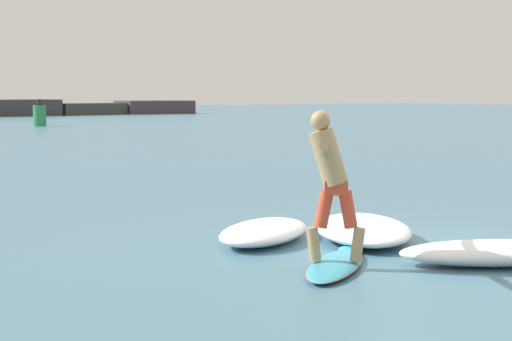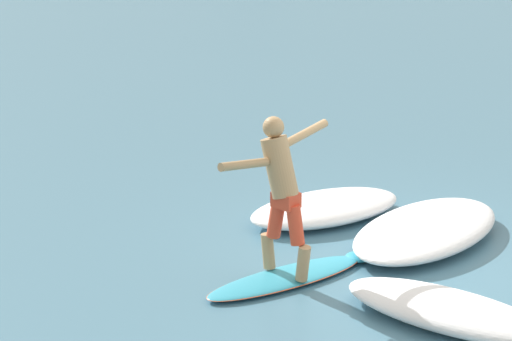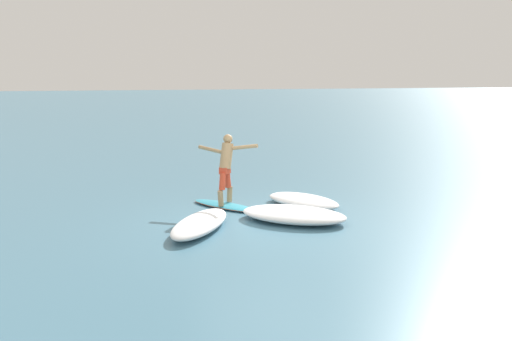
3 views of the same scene
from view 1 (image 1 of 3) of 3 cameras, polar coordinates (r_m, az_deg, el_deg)
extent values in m
plane|color=teal|center=(10.96, 9.77, -5.30)|extent=(200.00, 200.00, 0.00)
cube|color=#3E3838|center=(73.81, -15.68, 4.05)|extent=(6.61, 3.78, 1.35)
cube|color=#3B3F35|center=(76.20, -11.08, 4.05)|extent=(6.10, 3.56, 1.00)
cube|color=#47373D|center=(79.03, -6.78, 4.22)|extent=(6.66, 4.57, 1.19)
ellipsoid|color=#37A4C2|center=(9.74, 5.32, -6.30)|extent=(1.84, 1.65, 0.09)
ellipsoid|color=#37A4C2|center=(10.70, 6.26, -5.26)|extent=(0.39, 0.40, 0.08)
ellipsoid|color=#DB5B2D|center=(9.74, 5.32, -6.30)|extent=(1.86, 1.66, 0.04)
cone|color=black|center=(9.00, 4.40, -7.97)|extent=(0.07, 0.07, 0.14)
cone|color=black|center=(9.10, 5.47, -7.83)|extent=(0.07, 0.07, 0.14)
cone|color=black|center=(9.16, 3.67, -7.74)|extent=(0.07, 0.07, 0.14)
cylinder|color=tan|center=(9.69, 3.87, -4.92)|extent=(0.22, 0.21, 0.39)
cylinder|color=#D8452B|center=(9.63, 4.54, -2.59)|extent=(0.27, 0.25, 0.43)
cylinder|color=tan|center=(9.71, 6.79, -4.92)|extent=(0.22, 0.21, 0.39)
cylinder|color=#D8452B|center=(9.64, 6.15, -2.60)|extent=(0.27, 0.25, 0.43)
cube|color=#D8452B|center=(9.60, 5.36, -1.14)|extent=(0.33, 0.32, 0.16)
cylinder|color=tan|center=(9.57, 4.84, 0.88)|extent=(0.52, 0.50, 0.68)
sphere|color=tan|center=(9.54, 4.33, 3.34)|extent=(0.22, 0.22, 0.22)
cylinder|color=tan|center=(9.09, 4.55, 1.45)|extent=(0.50, 0.57, 0.20)
cylinder|color=tan|center=(10.02, 4.41, 2.46)|extent=(0.48, 0.58, 0.20)
cylinder|color=#288447|center=(51.36, -14.23, 3.56)|extent=(0.74, 0.74, 1.20)
cylinder|color=black|center=(51.34, -14.25, 4.43)|extent=(0.26, 0.26, 0.36)
ellipsoid|color=white|center=(11.64, 7.14, -3.90)|extent=(2.35, 2.66, 0.30)
ellipsoid|color=white|center=(11.42, 0.53, -4.10)|extent=(2.21, 1.96, 0.27)
ellipsoid|color=white|center=(10.28, 15.64, -5.31)|extent=(2.36, 1.89, 0.29)
camera|label=2|loc=(8.82, 90.33, 21.69)|focal=85.00mm
camera|label=3|loc=(18.56, 39.95, 7.80)|focal=35.00mm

